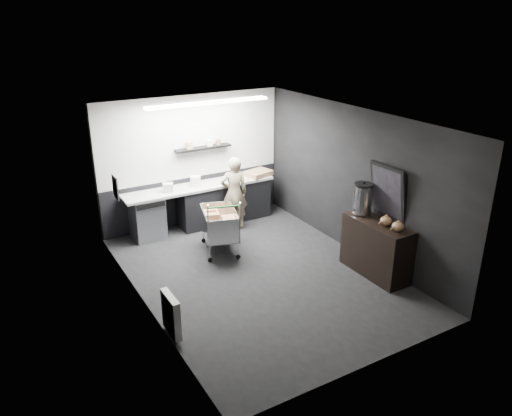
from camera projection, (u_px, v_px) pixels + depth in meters
floor at (259, 274)px, 8.62m from camera, size 5.50×5.50×0.00m
ceiling at (260, 119)px, 7.62m from camera, size 5.50×5.50×0.00m
wall_back at (192, 160)px, 10.33m from camera, size 5.50×0.00×5.50m
wall_front at (377, 273)px, 5.91m from camera, size 5.50×0.00×5.50m
wall_left at (140, 226)px, 7.19m from camera, size 0.00×5.50×5.50m
wall_right at (354, 182)px, 9.05m from camera, size 0.00×5.50×5.50m
kitchen_wall_panel at (191, 137)px, 10.13m from camera, size 3.95×0.02×1.70m
dado_panel at (194, 199)px, 10.63m from camera, size 3.95×0.02×1.00m
floating_shelf at (203, 148)px, 10.22m from camera, size 1.20×0.22×0.04m
wall_clock at (251, 115)px, 10.66m from camera, size 0.20×0.03×0.20m
poster at (115, 187)px, 8.17m from camera, size 0.02×0.30×0.40m
poster_red_band at (115, 183)px, 8.15m from camera, size 0.02×0.22×0.10m
radiator at (171, 315)px, 6.87m from camera, size 0.10×0.50×0.60m
ceiling_strip at (208, 103)px, 9.12m from camera, size 2.40×0.20×0.04m
prep_counter at (206, 204)px, 10.46m from camera, size 3.20×0.61×0.90m
person at (234, 193)px, 10.18m from camera, size 0.64×0.51×1.54m
shopping_cart at (219, 225)px, 9.28m from camera, size 0.86×1.16×1.10m
sideboard at (376, 241)px, 8.46m from camera, size 0.55×1.29×1.93m
fire_extinguisher at (170, 311)px, 7.18m from camera, size 0.14×0.14×0.47m
cardboard_box at (258, 173)px, 10.81m from camera, size 0.62×0.53×0.11m
pink_tub at (195, 181)px, 10.15m from camera, size 0.21×0.21×0.21m
white_container at (168, 188)px, 9.84m from camera, size 0.24×0.22×0.18m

